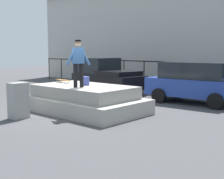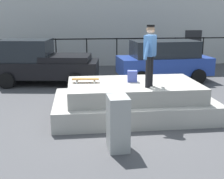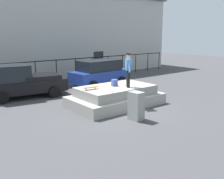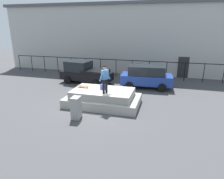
% 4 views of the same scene
% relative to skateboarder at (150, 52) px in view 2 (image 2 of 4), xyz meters
% --- Properties ---
extents(ground_plane, '(60.00, 60.00, 0.00)m').
position_rel_skateboarder_xyz_m(ground_plane, '(-0.60, 0.13, -1.94)').
color(ground_plane, '#424244').
extents(concrete_ledge, '(4.60, 2.70, 0.98)m').
position_rel_skateboarder_xyz_m(concrete_ledge, '(-0.33, 0.55, -1.49)').
color(concrete_ledge, '#9E9B93').
rests_on(concrete_ledge, ground_plane).
extents(skateboarder, '(0.53, 0.79, 1.66)m').
position_rel_skateboarder_xyz_m(skateboarder, '(0.00, 0.00, 0.00)').
color(skateboarder, black).
rests_on(skateboarder, concrete_ledge).
extents(skateboard, '(0.79, 0.28, 0.12)m').
position_rel_skateboarder_xyz_m(skateboard, '(-1.71, 0.69, -0.85)').
color(skateboard, brown).
rests_on(skateboard, concrete_ledge).
extents(backpack, '(0.30, 0.24, 0.33)m').
position_rel_skateboarder_xyz_m(backpack, '(-0.35, 0.64, -0.79)').
color(backpack, '#3F4C99').
rests_on(backpack, concrete_ledge).
extents(car_black_pickup_near, '(4.66, 2.50, 1.89)m').
position_rel_skateboarder_xyz_m(car_black_pickup_near, '(-3.44, 5.08, -1.01)').
color(car_black_pickup_near, black).
rests_on(car_black_pickup_near, ground_plane).
extents(car_blue_hatchback_mid, '(4.13, 2.20, 1.79)m').
position_rel_skateboarder_xyz_m(car_blue_hatchback_mid, '(1.90, 5.03, -1.00)').
color(car_blue_hatchback_mid, navy).
rests_on(car_blue_hatchback_mid, ground_plane).
extents(utility_box, '(0.47, 0.62, 1.21)m').
position_rel_skateboarder_xyz_m(utility_box, '(-1.10, -1.73, -1.33)').
color(utility_box, gray).
rests_on(utility_box, ground_plane).
extents(fence_row, '(24.06, 0.06, 1.69)m').
position_rel_skateboarder_xyz_m(fence_row, '(-0.60, 8.07, -0.79)').
color(fence_row, black).
rests_on(fence_row, ground_plane).
extents(warehouse_building, '(28.13, 8.33, 7.04)m').
position_rel_skateboarder_xyz_m(warehouse_building, '(-0.60, 13.31, 1.59)').
color(warehouse_building, '#B2B2AD').
rests_on(warehouse_building, ground_plane).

